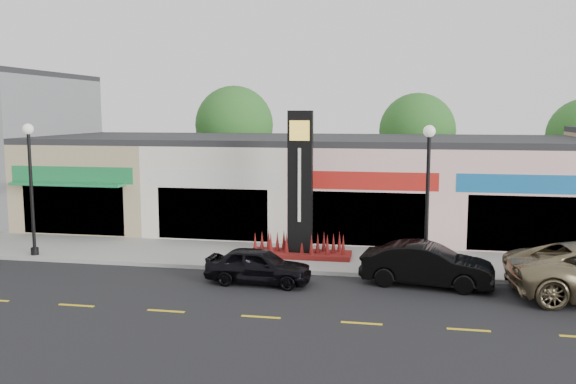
# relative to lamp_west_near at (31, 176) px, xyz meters

# --- Properties ---
(ground) EXTENTS (120.00, 120.00, 0.00)m
(ground) POSITION_rel_lamp_west_near_xyz_m (8.00, -2.50, -3.48)
(ground) COLOR black
(ground) RESTS_ON ground
(sidewalk) EXTENTS (52.00, 4.30, 0.15)m
(sidewalk) POSITION_rel_lamp_west_near_xyz_m (8.00, 1.85, -3.40)
(sidewalk) COLOR gray
(sidewalk) RESTS_ON ground
(curb) EXTENTS (52.00, 0.20, 0.15)m
(curb) POSITION_rel_lamp_west_near_xyz_m (8.00, -0.40, -3.40)
(curb) COLOR gray
(curb) RESTS_ON ground
(shop_beige) EXTENTS (7.00, 10.85, 4.80)m
(shop_beige) POSITION_rel_lamp_west_near_xyz_m (-0.50, 8.96, -1.08)
(shop_beige) COLOR tan
(shop_beige) RESTS_ON ground
(shop_cream) EXTENTS (7.00, 10.01, 4.80)m
(shop_cream) POSITION_rel_lamp_west_near_xyz_m (6.50, 8.97, -1.08)
(shop_cream) COLOR silver
(shop_cream) RESTS_ON ground
(shop_pink_w) EXTENTS (7.00, 10.01, 4.80)m
(shop_pink_w) POSITION_rel_lamp_west_near_xyz_m (13.50, 8.97, -1.08)
(shop_pink_w) COLOR beige
(shop_pink_w) RESTS_ON ground
(shop_pink_e) EXTENTS (7.00, 10.01, 4.80)m
(shop_pink_e) POSITION_rel_lamp_west_near_xyz_m (20.50, 8.97, -1.08)
(shop_pink_e) COLOR beige
(shop_pink_e) RESTS_ON ground
(tree_rear_west) EXTENTS (5.20, 5.20, 7.83)m
(tree_rear_west) POSITION_rel_lamp_west_near_xyz_m (4.00, 17.00, 1.74)
(tree_rear_west) COLOR #382619
(tree_rear_west) RESTS_ON ground
(tree_rear_mid) EXTENTS (4.80, 4.80, 7.29)m
(tree_rear_mid) POSITION_rel_lamp_west_near_xyz_m (16.00, 17.00, 1.41)
(tree_rear_mid) COLOR #382619
(tree_rear_mid) RESTS_ON ground
(lamp_west_near) EXTENTS (0.44, 0.44, 5.47)m
(lamp_west_near) POSITION_rel_lamp_west_near_xyz_m (0.00, 0.00, 0.00)
(lamp_west_near) COLOR black
(lamp_west_near) RESTS_ON sidewalk
(lamp_east_near) EXTENTS (0.44, 0.44, 5.47)m
(lamp_east_near) POSITION_rel_lamp_west_near_xyz_m (16.00, 0.00, 0.00)
(lamp_east_near) COLOR black
(lamp_east_near) RESTS_ON sidewalk
(pylon_sign) EXTENTS (4.20, 1.30, 6.00)m
(pylon_sign) POSITION_rel_lamp_west_near_xyz_m (11.00, 1.70, -1.20)
(pylon_sign) COLOR #590F0F
(pylon_sign) RESTS_ON sidewalk
(car_black_sedan) EXTENTS (1.73, 3.87, 1.29)m
(car_black_sedan) POSITION_rel_lamp_west_near_xyz_m (10.10, -1.96, -2.83)
(car_black_sedan) COLOR black
(car_black_sedan) RESTS_ON ground
(car_black_conv) EXTENTS (2.25, 4.75, 1.50)m
(car_black_conv) POSITION_rel_lamp_west_near_xyz_m (16.01, -1.18, -2.72)
(car_black_conv) COLOR black
(car_black_conv) RESTS_ON ground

